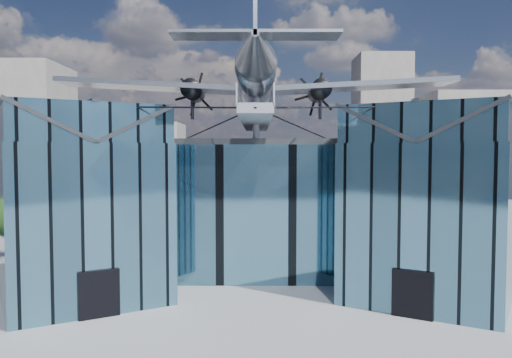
{
  "coord_description": "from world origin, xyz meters",
  "views": [
    {
      "loc": [
        0.11,
        -31.06,
        8.93
      ],
      "look_at": [
        0.0,
        2.0,
        7.2
      ],
      "focal_mm": 35.0,
      "sensor_mm": 36.0,
      "label": 1
    }
  ],
  "objects": [
    {
      "name": "bg_towers",
      "position": [
        1.45,
        50.49,
        10.01
      ],
      "size": [
        77.0,
        24.5,
        26.0
      ],
      "color": "gray",
      "rests_on": "ground"
    },
    {
      "name": "ground_plane",
      "position": [
        0.0,
        0.0,
        0.0
      ],
      "size": [
        120.0,
        120.0,
        0.0
      ],
      "primitive_type": "plane",
      "color": "#959599"
    },
    {
      "name": "tree_side_e",
      "position": [
        21.27,
        11.71,
        3.83
      ],
      "size": [
        4.49,
        4.49,
        5.66
      ],
      "rotation": [
        0.0,
        0.0,
        -0.28
      ],
      "color": "#332214",
      "rests_on": "ground"
    },
    {
      "name": "museum",
      "position": [
        0.0,
        5.82,
        5.54
      ],
      "size": [
        32.88,
        24.5,
        17.6
      ],
      "color": "teal",
      "rests_on": "ground"
    }
  ]
}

